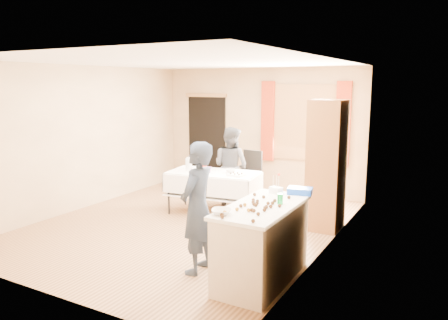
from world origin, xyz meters
The scene contains 29 objects.
floor centered at (0.00, 0.00, -0.01)m, with size 4.50×5.50×0.02m, color #9E7047.
ceiling centered at (0.00, 0.00, 2.61)m, with size 4.50×5.50×0.02m, color white.
wall_back centered at (0.00, 2.76, 1.30)m, with size 4.50×0.02×2.60m, color tan.
wall_front centered at (0.00, -2.76, 1.30)m, with size 4.50×0.02×2.60m, color tan.
wall_left centered at (-2.26, 0.00, 1.30)m, with size 0.02×5.50×2.60m, color tan.
wall_right centered at (2.26, 0.00, 1.30)m, with size 0.02×5.50×2.60m, color tan.
window_frame centered at (1.00, 2.72, 1.50)m, with size 1.32×0.06×1.52m, color olive.
window_pane centered at (1.00, 2.71, 1.50)m, with size 1.20×0.02×1.40m, color white.
curtain_left centered at (0.22, 2.67, 1.50)m, with size 0.28×0.06×1.65m, color #982C12.
curtain_right centered at (1.78, 2.67, 1.50)m, with size 0.28×0.06×1.65m, color #982C12.
doorway centered at (-1.30, 2.73, 1.00)m, with size 0.95×0.04×2.00m, color black.
door_lintel centered at (-1.30, 2.70, 2.02)m, with size 1.05×0.06×0.08m, color olive.
cabinet centered at (1.99, 0.90, 1.02)m, with size 0.50×0.60×2.03m, color brown.
counter centered at (1.89, -1.30, 0.45)m, with size 0.68×1.44×0.91m.
party_table centered at (0.04, 0.74, 0.45)m, with size 1.68×1.01×0.75m.
chair centered at (0.27, 1.66, 0.30)m, with size 0.46×0.46×1.01m.
girl centered at (1.10, -1.45, 0.80)m, with size 0.43×0.61×1.60m, color #1C263A.
woman centered at (0.05, 1.37, 0.74)m, with size 0.81×0.67×1.49m, color black.
soda_can centered at (2.05, -1.17, 0.97)m, with size 0.07×0.07×0.12m, color green.
mixing_bowl centered at (1.65, -1.83, 0.94)m, with size 0.28×0.28×0.05m, color white.
foam_block centered at (1.81, -0.72, 0.95)m, with size 0.15×0.10×0.08m, color white.
blue_basket centered at (2.09, -0.61, 0.95)m, with size 0.30×0.20×0.08m, color blue.
pitcher centered at (-0.39, 0.61, 0.86)m, with size 0.11×0.11×0.22m, color silver.
cup_red centered at (-0.18, 0.74, 0.81)m, with size 0.16×0.16×0.11m, color red.
cup_rainbow centered at (0.02, 0.61, 0.80)m, with size 0.12×0.12×0.11m, color red.
small_bowl centered at (0.31, 0.87, 0.78)m, with size 0.23×0.23×0.05m, color white.
pastry_tray centered at (0.53, 0.67, 0.76)m, with size 0.28×0.20×0.02m, color white.
bottle centered at (-0.54, 0.84, 0.84)m, with size 0.10×0.10×0.19m, color white.
cake_balls centered at (1.86, -1.45, 0.93)m, with size 0.53×1.11×0.04m.
Camera 1 is at (3.84, -5.71, 2.27)m, focal length 35.00 mm.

